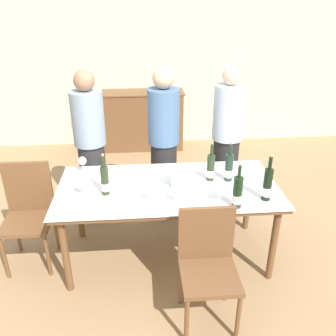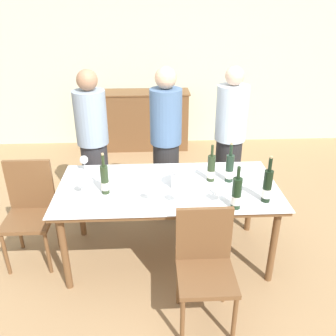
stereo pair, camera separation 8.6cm
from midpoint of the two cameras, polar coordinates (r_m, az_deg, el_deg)
ground_plane at (r=3.57m, az=0.71°, el=-13.73°), size 12.00×12.00×0.00m
back_wall at (r=5.85m, az=-1.12°, el=17.35°), size 8.00×0.10×2.80m
sideboard_cabinet at (r=5.79m, az=-4.20°, el=7.65°), size 1.59×0.46×0.93m
dining_table at (r=3.17m, az=0.78°, el=-4.04°), size 1.93×0.95×0.76m
ice_bucket at (r=3.08m, az=3.15°, el=-1.54°), size 0.21×0.21×0.18m
wine_bottle_0 at (r=2.83m, az=11.79°, el=-4.11°), size 0.08×0.08×0.36m
wine_bottle_1 at (r=3.02m, az=-9.31°, el=-1.92°), size 0.07×0.07×0.37m
wine_bottle_2 at (r=3.22m, az=10.60°, el=-0.10°), size 0.07×0.07×0.37m
wine_bottle_3 at (r=3.21m, az=7.71°, el=-0.15°), size 0.07×0.07×0.35m
wine_bottle_4 at (r=2.98m, az=16.43°, el=-2.87°), size 0.07×0.07×0.40m
wine_glass_0 at (r=2.90m, az=9.04°, el=-3.77°), size 0.09×0.09×0.14m
wine_glass_1 at (r=3.06m, az=-13.03°, el=-2.38°), size 0.08×0.08×0.14m
wine_glass_2 at (r=3.45m, az=-12.65°, el=1.21°), size 0.08×0.08×0.15m
wine_glass_3 at (r=2.85m, az=2.09°, el=-3.78°), size 0.08×0.08×0.15m
wine_glass_4 at (r=2.87m, az=-2.17°, el=-3.70°), size 0.08×0.08×0.14m
chair_left_end at (r=3.49m, az=-20.61°, el=-5.71°), size 0.42×0.42×0.95m
chair_near_front at (r=2.72m, az=6.88°, el=-14.52°), size 0.42×0.42×0.90m
person_host at (r=3.85m, az=-11.21°, el=3.28°), size 0.33×0.33×1.64m
person_guest_left at (r=3.79m, az=0.32°, el=3.63°), size 0.33×0.33×1.66m
person_guest_right at (r=3.91m, az=10.43°, el=3.77°), size 0.33×0.33×1.66m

